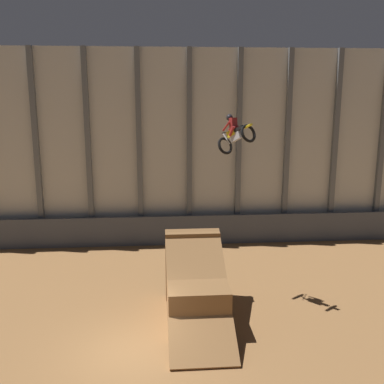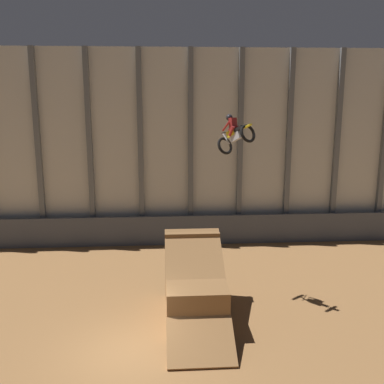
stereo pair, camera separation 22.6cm
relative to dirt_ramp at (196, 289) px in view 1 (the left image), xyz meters
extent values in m
plane|color=olive|center=(-2.36, -2.59, -1.03)|extent=(60.00, 60.00, 0.00)
cube|color=beige|center=(-2.36, 8.98, 4.37)|extent=(32.00, 0.12, 10.81)
cube|color=slate|center=(-7.88, 8.78, 4.37)|extent=(0.28, 0.28, 10.81)
cube|color=slate|center=(-5.12, 8.78, 4.37)|extent=(0.28, 0.28, 10.81)
cube|color=slate|center=(-2.36, 8.78, 4.37)|extent=(0.28, 0.28, 10.81)
cube|color=slate|center=(0.41, 8.78, 4.37)|extent=(0.28, 0.28, 10.81)
cube|color=slate|center=(3.17, 8.78, 4.37)|extent=(0.28, 0.28, 10.81)
cube|color=slate|center=(5.93, 8.78, 4.37)|extent=(0.28, 0.28, 10.81)
cube|color=slate|center=(8.70, 8.78, 4.37)|extent=(0.28, 0.28, 10.81)
cube|color=slate|center=(11.46, 8.78, 4.37)|extent=(0.28, 0.28, 10.81)
cube|color=#474C56|center=(-2.36, 8.31, -0.20)|extent=(31.36, 0.20, 1.66)
cube|color=brown|center=(0.00, -0.15, -0.17)|extent=(2.18, 3.70, 1.72)
cube|color=brown|center=(0.00, 1.45, 0.40)|extent=(2.23, 0.50, 2.87)
cube|color=olive|center=(0.00, -0.94, 0.40)|extent=(2.23, 5.38, 3.05)
torus|color=black|center=(1.36, 1.96, 5.29)|extent=(0.83, 0.75, 0.71)
torus|color=black|center=(2.08, 0.91, 5.88)|extent=(0.83, 0.75, 0.71)
cube|color=#B7B7BC|center=(1.72, 1.44, 5.72)|extent=(0.48, 0.59, 0.47)
cube|color=yellow|center=(1.58, 1.63, 5.83)|extent=(0.45, 0.53, 0.40)
cube|color=black|center=(1.78, 1.34, 6.01)|extent=(0.45, 0.55, 0.34)
cube|color=yellow|center=(2.07, 0.92, 6.16)|extent=(0.31, 0.37, 0.21)
cylinder|color=#B7B7BC|center=(1.40, 1.91, 5.59)|extent=(0.29, 0.39, 0.42)
cylinder|color=black|center=(1.36, 1.96, 5.82)|extent=(0.37, 0.58, 0.04)
cube|color=maroon|center=(1.61, 1.59, 6.18)|extent=(0.36, 0.35, 0.52)
sphere|color=black|center=(1.49, 1.77, 6.43)|extent=(0.41, 0.43, 0.34)
cylinder|color=maroon|center=(1.54, 1.47, 5.92)|extent=(0.26, 0.32, 0.42)
cylinder|color=maroon|center=(1.74, 1.61, 5.92)|extent=(0.26, 0.32, 0.42)
cylinder|color=maroon|center=(1.35, 1.68, 6.10)|extent=(0.31, 0.40, 0.42)
cylinder|color=maroon|center=(1.62, 1.86, 6.10)|extent=(0.31, 0.40, 0.42)
camera|label=1|loc=(-1.39, -15.96, 7.38)|focal=42.00mm
camera|label=2|loc=(-1.16, -15.97, 7.38)|focal=42.00mm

